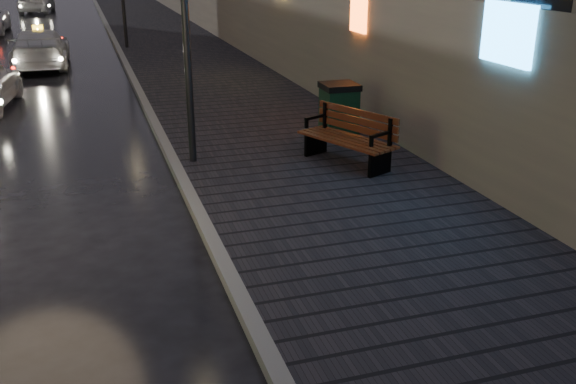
# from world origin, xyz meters

# --- Properties ---
(ground) EXTENTS (120.00, 120.00, 0.00)m
(ground) POSITION_xyz_m (0.00, 0.00, 0.00)
(ground) COLOR black
(ground) RESTS_ON ground
(sidewalk) EXTENTS (4.60, 58.00, 0.15)m
(sidewalk) POSITION_xyz_m (3.90, 21.00, 0.07)
(sidewalk) COLOR black
(sidewalk) RESTS_ON ground
(curb) EXTENTS (0.20, 58.00, 0.15)m
(curb) POSITION_xyz_m (1.50, 21.00, 0.07)
(curb) COLOR slate
(curb) RESTS_ON ground
(bench) EXTENTS (1.44, 2.11, 1.03)m
(bench) POSITION_xyz_m (4.67, 4.95, 0.66)
(bench) COLOR black
(bench) RESTS_ON sidewalk
(trash_bin) EXTENTS (0.76, 0.76, 1.14)m
(trash_bin) POSITION_xyz_m (5.21, 6.85, 0.73)
(trash_bin) COLOR black
(trash_bin) RESTS_ON sidewalk
(taxi_mid) EXTENTS (1.96, 4.64, 1.34)m
(taxi_mid) POSITION_xyz_m (-1.36, 18.87, 0.67)
(taxi_mid) COLOR silver
(taxi_mid) RESTS_ON ground
(car_far) EXTENTS (2.41, 4.81, 1.57)m
(car_far) POSITION_xyz_m (-2.46, 41.26, 0.79)
(car_far) COLOR #A3A4AB
(car_far) RESTS_ON ground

